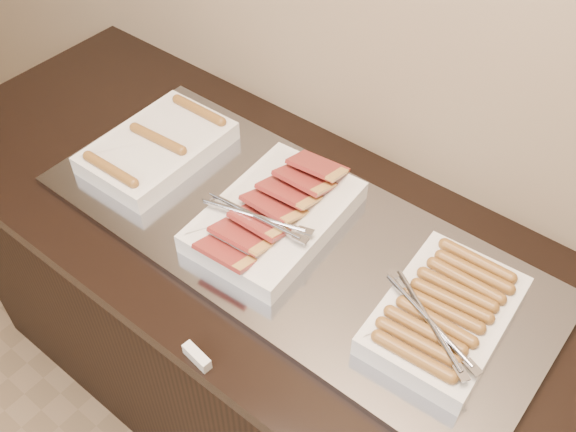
# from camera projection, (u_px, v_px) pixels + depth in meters

# --- Properties ---
(counter) EXTENTS (2.06, 0.76, 0.90)m
(counter) POSITION_uv_depth(u_px,v_px,m) (286.00, 343.00, 1.79)
(counter) COLOR black
(counter) RESTS_ON ground
(warming_tray) EXTENTS (1.20, 0.50, 0.02)m
(warming_tray) POSITION_uv_depth(u_px,v_px,m) (290.00, 235.00, 1.45)
(warming_tray) COLOR #9598A3
(warming_tray) RESTS_ON counter
(dish_left) EXTENTS (0.24, 0.36, 0.07)m
(dish_left) POSITION_uv_depth(u_px,v_px,m) (158.00, 147.00, 1.61)
(dish_left) COLOR white
(dish_left) RESTS_ON warming_tray
(dish_center) EXTENTS (0.28, 0.41, 0.09)m
(dish_center) POSITION_uv_depth(u_px,v_px,m) (274.00, 215.00, 1.44)
(dish_center) COLOR white
(dish_center) RESTS_ON warming_tray
(dish_right) EXTENTS (0.26, 0.35, 0.08)m
(dish_right) POSITION_uv_depth(u_px,v_px,m) (444.00, 313.00, 1.25)
(dish_right) COLOR white
(dish_right) RESTS_ON warming_tray
(label_holder) EXTENTS (0.07, 0.03, 0.03)m
(label_holder) POSITION_uv_depth(u_px,v_px,m) (197.00, 357.00, 1.23)
(label_holder) COLOR white
(label_holder) RESTS_ON counter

